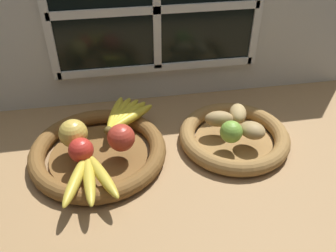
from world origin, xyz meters
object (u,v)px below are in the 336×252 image
at_px(fruit_bowl_right, 234,137).
at_px(banana_bunch_front, 89,176).
at_px(banana_bunch_back, 123,115).
at_px(apple_red_front, 81,150).
at_px(potato_oblong, 219,119).
at_px(apple_red_right, 121,138).
at_px(potato_small, 252,130).
at_px(lime_near, 231,132).
at_px(fruit_bowl_left, 98,152).
at_px(potato_back, 238,113).
at_px(apple_golden_left, 73,133).

distance_m(fruit_bowl_right, banana_bunch_front, 0.43).
height_order(banana_bunch_front, banana_bunch_back, same).
bearing_deg(apple_red_front, potato_oblong, 12.11).
bearing_deg(apple_red_right, fruit_bowl_right, 4.41).
bearing_deg(potato_oblong, potato_small, -41.42).
bearing_deg(banana_bunch_front, lime_near, 13.16).
xyz_separation_m(banana_bunch_front, banana_bunch_back, (0.10, 0.24, -0.00)).
relative_size(apple_red_right, lime_near, 1.19).
relative_size(fruit_bowl_left, apple_red_right, 5.11).
xyz_separation_m(potato_oblong, lime_near, (0.01, -0.07, 0.01)).
xyz_separation_m(apple_red_front, banana_bunch_front, (0.02, -0.08, -0.02)).
bearing_deg(lime_near, apple_red_front, -178.72).
height_order(banana_bunch_back, lime_near, lime_near).
distance_m(fruit_bowl_right, apple_red_front, 0.43).
relative_size(apple_red_front, banana_bunch_front, 0.33).
xyz_separation_m(potato_back, lime_near, (-0.05, -0.09, 0.01)).
xyz_separation_m(apple_red_right, apple_golden_left, (-0.12, 0.04, 0.00)).
distance_m(banana_bunch_front, potato_oblong, 0.40).
bearing_deg(banana_bunch_back, apple_golden_left, -144.98).
bearing_deg(fruit_bowl_right, fruit_bowl_left, 180.00).
bearing_deg(banana_bunch_front, potato_back, 22.75).
relative_size(fruit_bowl_right, apple_red_front, 4.97).
bearing_deg(potato_back, apple_red_front, -167.35).
xyz_separation_m(fruit_bowl_left, apple_red_front, (-0.04, -0.05, 0.06)).
xyz_separation_m(banana_bunch_front, potato_small, (0.45, 0.10, 0.01)).
relative_size(banana_bunch_back, potato_oblong, 2.21).
xyz_separation_m(potato_small, potato_oblong, (-0.08, 0.07, 0.00)).
relative_size(fruit_bowl_right, potato_oblong, 3.83).
bearing_deg(potato_back, apple_red_right, -167.95).
xyz_separation_m(apple_red_right, banana_bunch_front, (-0.09, -0.11, -0.02)).
height_order(apple_golden_left, potato_back, apple_golden_left).
xyz_separation_m(potato_back, potato_oblong, (-0.06, -0.02, 0.00)).
relative_size(fruit_bowl_left, potato_oblong, 4.51).
relative_size(fruit_bowl_left, fruit_bowl_right, 1.18).
height_order(fruit_bowl_right, potato_small, potato_small).
distance_m(banana_bunch_front, banana_bunch_back, 0.26).
xyz_separation_m(apple_golden_left, banana_bunch_front, (0.04, -0.15, -0.02)).
bearing_deg(apple_red_front, apple_red_right, 14.62).
relative_size(apple_golden_left, banana_bunch_back, 0.42).
relative_size(apple_red_front, potato_small, 0.88).
bearing_deg(apple_golden_left, fruit_bowl_right, -1.67).
xyz_separation_m(apple_golden_left, potato_oblong, (0.41, 0.02, -0.02)).
relative_size(apple_red_front, potato_back, 0.79).
bearing_deg(fruit_bowl_left, lime_near, -6.81).
height_order(fruit_bowl_left, banana_bunch_front, banana_bunch_front).
xyz_separation_m(apple_red_right, banana_bunch_back, (0.01, 0.13, -0.02)).
bearing_deg(potato_oblong, potato_back, 15.95).
distance_m(apple_red_front, banana_bunch_front, 0.08).
relative_size(potato_small, potato_oblong, 0.88).
distance_m(fruit_bowl_right, potato_back, 0.07).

